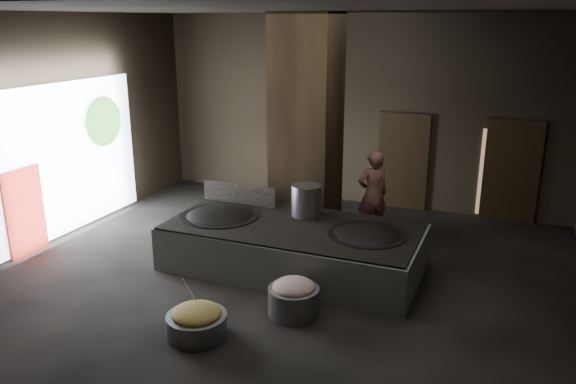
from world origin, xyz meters
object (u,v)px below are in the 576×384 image
at_px(veg_basin, 197,325).
at_px(meat_basin, 294,301).
at_px(hearth_platform, 293,247).
at_px(wok_right, 367,239).
at_px(stock_pot, 306,201).
at_px(wok_left, 220,220).
at_px(cook, 373,194).

bearing_deg(veg_basin, meat_basin, 46.13).
xyz_separation_m(hearth_platform, veg_basin, (-0.42, -2.66, -0.24)).
bearing_deg(wok_right, meat_basin, -113.77).
relative_size(hearth_platform, meat_basin, 5.75).
bearing_deg(stock_pot, wok_right, -21.04).
distance_m(stock_pot, veg_basin, 3.39).
relative_size(wok_left, cook, 0.79).
xyz_separation_m(wok_right, stock_pot, (-1.30, 0.50, 0.38)).
xyz_separation_m(hearth_platform, cook, (0.93, 2.12, 0.51)).
bearing_deg(veg_basin, hearth_platform, 81.10).
height_order(stock_pot, cook, cook).
height_order(cook, meat_basin, cook).
bearing_deg(wok_right, stock_pot, 158.96).
xyz_separation_m(wok_left, cook, (2.38, 2.17, 0.16)).
relative_size(wok_right, veg_basin, 1.54).
bearing_deg(meat_basin, veg_basin, -133.87).
xyz_separation_m(wok_right, cook, (-0.42, 2.07, 0.16)).
bearing_deg(meat_basin, stock_pot, 105.57).
distance_m(wok_right, stock_pot, 1.44).
height_order(wok_right, cook, cook).
bearing_deg(wok_left, meat_basin, -35.93).
xyz_separation_m(wok_left, meat_basin, (2.09, -1.51, -0.53)).
distance_m(hearth_platform, stock_pot, 0.92).
xyz_separation_m(hearth_platform, wok_right, (1.35, 0.05, 0.35)).
relative_size(stock_pot, cook, 0.33).
distance_m(hearth_platform, wok_left, 1.49).
xyz_separation_m(hearth_platform, wok_left, (-1.45, -0.05, 0.35)).
bearing_deg(wok_left, cook, 42.37).
xyz_separation_m(wok_left, veg_basin, (1.03, -2.61, -0.59)).
xyz_separation_m(stock_pot, meat_basin, (0.59, -2.11, -0.91)).
relative_size(wok_right, cook, 0.73).
relative_size(hearth_platform, wok_left, 3.17).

